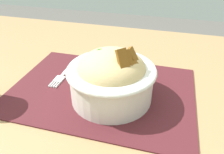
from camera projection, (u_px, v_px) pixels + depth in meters
The scene contains 4 objects.
table at pixel (87, 113), 0.54m from camera, with size 1.39×0.91×0.72m.
placemat at pixel (102, 90), 0.52m from camera, with size 0.42×0.30×0.00m, color #47191E.
bowl at pixel (112, 75), 0.47m from camera, with size 0.20×0.20×0.13m.
fork at pixel (63, 75), 0.57m from camera, with size 0.02×0.13×0.00m.
Camera 1 is at (-0.17, 0.38, 1.03)m, focal length 35.42 mm.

